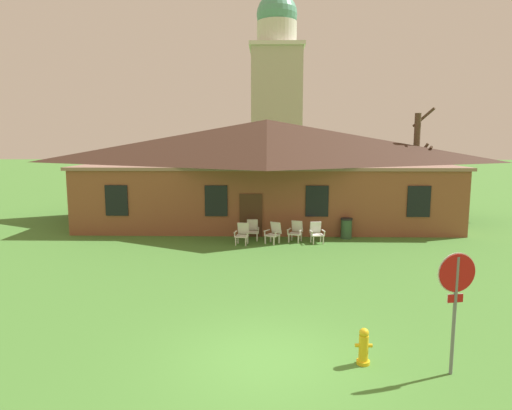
{
  "coord_description": "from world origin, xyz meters",
  "views": [
    {
      "loc": [
        0.04,
        -9.07,
        4.67
      ],
      "look_at": [
        -0.39,
        7.89,
        2.23
      ],
      "focal_mm": 31.71,
      "sensor_mm": 36.0,
      "label": 1
    }
  ],
  "objects_px": {
    "lawn_chair_left_end": "(274,232)",
    "trash_bin": "(346,228)",
    "lawn_chair_near_door": "(252,229)",
    "lawn_chair_middle": "(296,231)",
    "lawn_chair_by_porch": "(242,233)",
    "stop_sign": "(456,289)",
    "fire_hydrant": "(364,347)",
    "lawn_chair_right_end": "(316,232)"
  },
  "relations": [
    {
      "from": "lawn_chair_by_porch",
      "to": "trash_bin",
      "type": "bearing_deg",
      "value": 14.94
    },
    {
      "from": "stop_sign",
      "to": "fire_hydrant",
      "type": "distance_m",
      "value": 2.21
    },
    {
      "from": "lawn_chair_left_end",
      "to": "trash_bin",
      "type": "relative_size",
      "value": 0.98
    },
    {
      "from": "lawn_chair_near_door",
      "to": "trash_bin",
      "type": "relative_size",
      "value": 0.98
    },
    {
      "from": "lawn_chair_by_porch",
      "to": "lawn_chair_middle",
      "type": "height_order",
      "value": "same"
    },
    {
      "from": "lawn_chair_middle",
      "to": "stop_sign",
      "type": "bearing_deg",
      "value": -78.77
    },
    {
      "from": "trash_bin",
      "to": "lawn_chair_right_end",
      "type": "bearing_deg",
      "value": -147.98
    },
    {
      "from": "lawn_chair_by_porch",
      "to": "lawn_chair_middle",
      "type": "xyz_separation_m",
      "value": [
        2.45,
        0.59,
        0.0
      ]
    },
    {
      "from": "lawn_chair_middle",
      "to": "trash_bin",
      "type": "relative_size",
      "value": 0.98
    },
    {
      "from": "lawn_chair_by_porch",
      "to": "trash_bin",
      "type": "relative_size",
      "value": 0.98
    },
    {
      "from": "lawn_chair_by_porch",
      "to": "lawn_chair_left_end",
      "type": "bearing_deg",
      "value": 9.07
    },
    {
      "from": "stop_sign",
      "to": "lawn_chair_left_end",
      "type": "bearing_deg",
      "value": 106.38
    },
    {
      "from": "lawn_chair_by_porch",
      "to": "lawn_chair_middle",
      "type": "relative_size",
      "value": 1.0
    },
    {
      "from": "trash_bin",
      "to": "fire_hydrant",
      "type": "bearing_deg",
      "value": -98.13
    },
    {
      "from": "lawn_chair_left_end",
      "to": "fire_hydrant",
      "type": "height_order",
      "value": "lawn_chair_left_end"
    },
    {
      "from": "lawn_chair_left_end",
      "to": "lawn_chair_middle",
      "type": "relative_size",
      "value": 1.0
    },
    {
      "from": "stop_sign",
      "to": "lawn_chair_middle",
      "type": "height_order",
      "value": "stop_sign"
    },
    {
      "from": "lawn_chair_near_door",
      "to": "lawn_chair_middle",
      "type": "height_order",
      "value": "same"
    },
    {
      "from": "lawn_chair_by_porch",
      "to": "lawn_chair_near_door",
      "type": "distance_m",
      "value": 0.99
    },
    {
      "from": "stop_sign",
      "to": "trash_bin",
      "type": "xyz_separation_m",
      "value": [
        0.08,
        12.67,
        -1.28
      ]
    },
    {
      "from": "lawn_chair_middle",
      "to": "trash_bin",
      "type": "xyz_separation_m",
      "value": [
        2.45,
        0.71,
        -0.0
      ]
    },
    {
      "from": "fire_hydrant",
      "to": "lawn_chair_left_end",
      "type": "bearing_deg",
      "value": 98.74
    },
    {
      "from": "lawn_chair_near_door",
      "to": "trash_bin",
      "type": "xyz_separation_m",
      "value": [
        4.49,
        0.41,
        -0.0
      ]
    },
    {
      "from": "lawn_chair_near_door",
      "to": "lawn_chair_right_end",
      "type": "height_order",
      "value": "same"
    },
    {
      "from": "stop_sign",
      "to": "lawn_chair_right_end",
      "type": "distance_m",
      "value": 11.87
    },
    {
      "from": "lawn_chair_right_end",
      "to": "lawn_chair_near_door",
      "type": "bearing_deg",
      "value": 169.6
    },
    {
      "from": "lawn_chair_middle",
      "to": "fire_hydrant",
      "type": "distance_m",
      "value": 11.61
    },
    {
      "from": "lawn_chair_near_door",
      "to": "lawn_chair_right_end",
      "type": "xyz_separation_m",
      "value": [
        2.96,
        -0.54,
        0.0
      ]
    },
    {
      "from": "lawn_chair_left_end",
      "to": "lawn_chair_by_porch",
      "type": "bearing_deg",
      "value": -170.93
    },
    {
      "from": "lawn_chair_by_porch",
      "to": "stop_sign",
      "type": "bearing_deg",
      "value": -66.98
    },
    {
      "from": "lawn_chair_near_door",
      "to": "lawn_chair_left_end",
      "type": "bearing_deg",
      "value": -33.66
    },
    {
      "from": "lawn_chair_near_door",
      "to": "fire_hydrant",
      "type": "bearing_deg",
      "value": -77.07
    },
    {
      "from": "lawn_chair_near_door",
      "to": "lawn_chair_middle",
      "type": "xyz_separation_m",
      "value": [
        2.04,
        -0.3,
        0.0
      ]
    },
    {
      "from": "stop_sign",
      "to": "lawn_chair_right_end",
      "type": "height_order",
      "value": "stop_sign"
    },
    {
      "from": "fire_hydrant",
      "to": "lawn_chair_by_porch",
      "type": "bearing_deg",
      "value": 105.97
    },
    {
      "from": "stop_sign",
      "to": "fire_hydrant",
      "type": "xyz_separation_m",
      "value": [
        -1.68,
        0.36,
        -1.4
      ]
    },
    {
      "from": "lawn_chair_near_door",
      "to": "fire_hydrant",
      "type": "height_order",
      "value": "lawn_chair_near_door"
    },
    {
      "from": "lawn_chair_right_end",
      "to": "fire_hydrant",
      "type": "xyz_separation_m",
      "value": [
        -0.23,
        -11.35,
        -0.12
      ]
    },
    {
      "from": "fire_hydrant",
      "to": "trash_bin",
      "type": "distance_m",
      "value": 12.43
    },
    {
      "from": "lawn_chair_right_end",
      "to": "lawn_chair_by_porch",
      "type": "bearing_deg",
      "value": -174.05
    },
    {
      "from": "lawn_chair_left_end",
      "to": "lawn_chair_near_door",
      "type": "bearing_deg",
      "value": 146.34
    },
    {
      "from": "stop_sign",
      "to": "trash_bin",
      "type": "distance_m",
      "value": 12.74
    }
  ]
}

